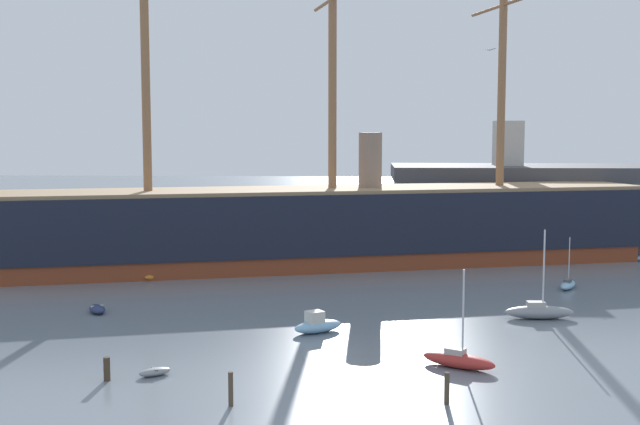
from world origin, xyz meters
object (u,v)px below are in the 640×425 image
Objects in this scene: mooring_piling_right_pair at (447,388)px; sailboat_alongside_stern at (568,284)px; motorboat_near_centre at (317,325)px; mooring_piling_left_pair at (231,389)px; motorboat_distant_centre at (352,239)px; seagull_in_flight at (489,50)px; mooring_piling_nearest at (107,369)px; sailboat_foreground_right at (459,359)px; tall_ship at (332,225)px; dockside_warehouse_right at (569,204)px; dinghy_mid_left at (97,309)px; motorboat_far_left at (71,246)px; sailboat_mid_right at (539,311)px; dinghy_foreground_left at (155,372)px; sailboat_alongside_bow at (157,274)px.

sailboat_alongside_stern is at bearing 66.20° from mooring_piling_right_pair.
mooring_piling_left_pair reaches higher than motorboat_near_centre.
sailboat_alongside_stern is 38.34m from mooring_piling_left_pair.
mooring_piling_left_pair reaches higher than motorboat_distant_centre.
seagull_in_flight is (-7.85, -6.14, 18.83)m from sailboat_alongside_stern.
sailboat_alongside_stern is 40.70m from mooring_piling_nearest.
sailboat_foreground_right is 26.13m from sailboat_alongside_stern.
motorboat_distant_centre is at bearing 108.32° from seagull_in_flight.
tall_ship is 1.66× the size of dockside_warehouse_right.
dockside_warehouse_right is (43.54, 39.90, 4.25)m from dinghy_mid_left.
sailboat_foreground_right reaches higher than motorboat_far_left.
dockside_warehouse_right reaches higher than motorboat_near_centre.
sailboat_alongside_stern is at bearing 66.91° from sailboat_mid_right.
dinghy_foreground_left is 0.52× the size of motorboat_near_centre.
tall_ship is 17.34× the size of sailboat_alongside_stern.
dinghy_mid_left is at bearing 124.07° from mooring_piling_left_pair.
sailboat_foreground_right is at bearing -47.85° from motorboat_far_left.
sailboat_mid_right reaches higher than mooring_piling_right_pair.
mooring_piling_nearest is 8.06m from mooring_piling_left_pair.
motorboat_far_left is 2.73× the size of mooring_piling_right_pair.
tall_ship is at bearing -96.36° from motorboat_distant_centre.
dinghy_mid_left is 0.63× the size of motorboat_distant_centre.
sailboat_foreground_right is at bearing 10.32° from mooring_piling_nearest.
sailboat_alongside_bow reaches higher than mooring_piling_right_pair.
sailboat_foreground_right is 3.33× the size of mooring_piling_left_pair.
seagull_in_flight reaches higher than sailboat_mid_right.
motorboat_distant_centre is 54.20m from mooring_piling_nearest.
motorboat_far_left is at bearing 130.60° from motorboat_near_centre.
seagull_in_flight is (-14.94, -34.96, 14.66)m from dockside_warehouse_right.
motorboat_distant_centre is at bearing 85.03° from mooring_piling_left_pair.
sailboat_alongside_bow reaches higher than mooring_piling_nearest.
dinghy_foreground_left is (-8.11, -36.42, -3.81)m from tall_ship.
mooring_piling_nearest is (5.81, -15.69, 0.35)m from dinghy_mid_left.
dinghy_mid_left is 0.41× the size of sailboat_mid_right.
mooring_piling_nearest is (-10.54, -10.89, 0.13)m from motorboat_near_centre.
sailboat_mid_right is 26.81m from mooring_piling_left_pair.
dockside_warehouse_right reaches higher than sailboat_mid_right.
mooring_piling_left_pair reaches higher than dinghy_foreground_left.
mooring_piling_nearest reaches higher than dinghy_foreground_left.
sailboat_mid_right reaches higher than sailboat_alongside_stern.
mooring_piling_left_pair is 34.13m from seagull_in_flight.
motorboat_distant_centre is at bearing 64.22° from dinghy_mid_left.
sailboat_foreground_right is at bearing -119.83° from sailboat_mid_right.
sailboat_foreground_right is at bearing 78.40° from mooring_piling_right_pair.
motorboat_near_centre is 0.85× the size of motorboat_far_left.
motorboat_near_centre is (0.13, -26.54, -3.52)m from tall_ship.
sailboat_alongside_stern reaches higher than dinghy_mid_left.
motorboat_near_centre is at bearing -49.40° from motorboat_far_left.
mooring_piling_nearest reaches higher than dinghy_mid_left.
seagull_in_flight reaches higher than sailboat_alongside_bow.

